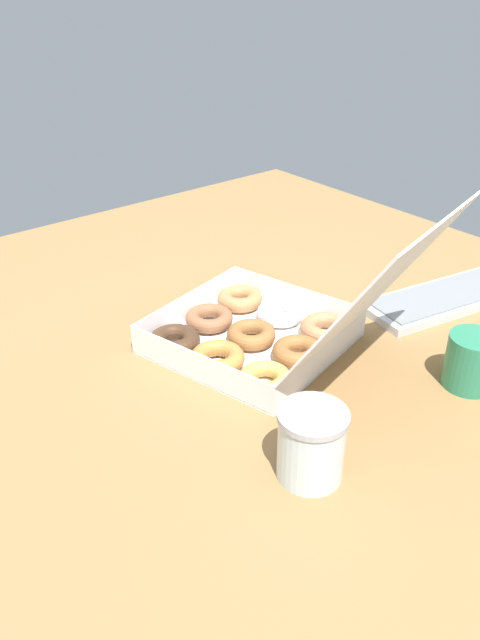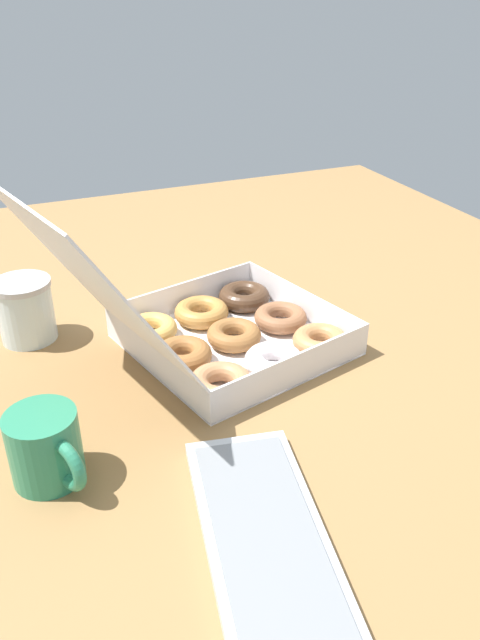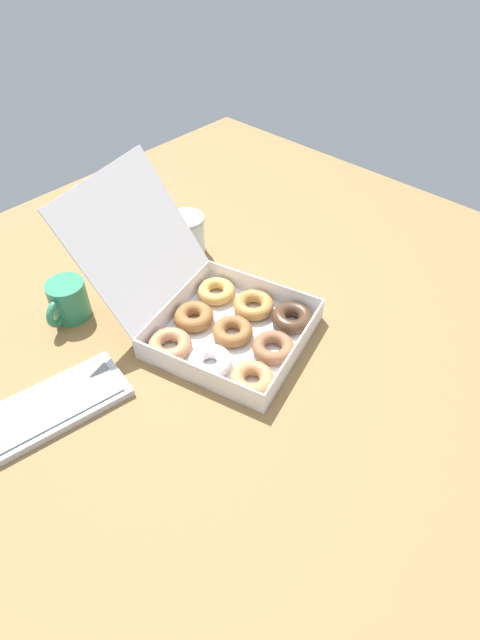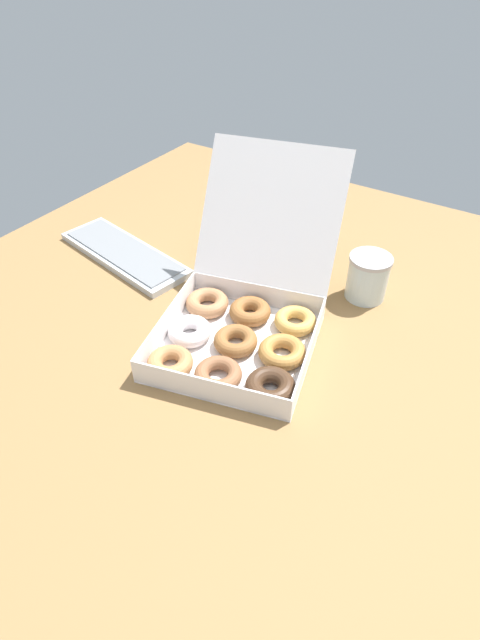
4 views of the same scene
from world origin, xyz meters
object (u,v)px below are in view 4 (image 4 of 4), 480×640
donut_box (240,327)px  glass_jar (368,277)px  keyboard (124,254)px  coffee_mug (239,233)px

donut_box → glass_jar: (17.45, 30.93, 1.89)cm
donut_box → keyboard: size_ratio=1.31×
glass_jar → donut_box: bearing=-119.4°
donut_box → keyboard: donut_box is taller
donut_box → keyboard: bearing=165.6°
donut_box → coffee_mug: donut_box is taller
coffee_mug → glass_jar: bearing=-2.3°
donut_box → glass_jar: 35.56cm
keyboard → coffee_mug: size_ratio=3.41×
glass_jar → keyboard: bearing=-163.1°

